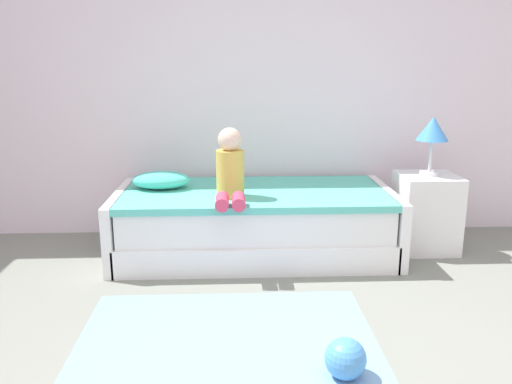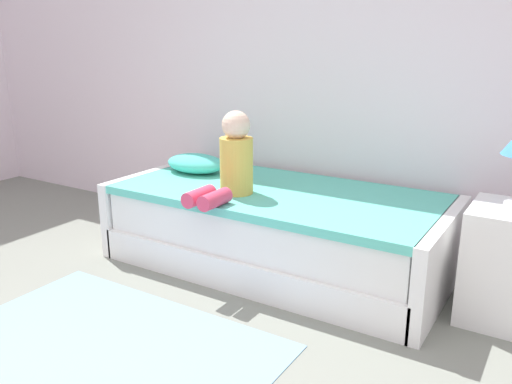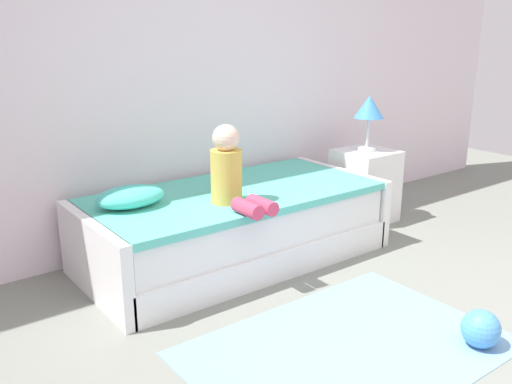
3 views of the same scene
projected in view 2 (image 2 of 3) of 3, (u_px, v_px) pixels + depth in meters
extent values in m
cube|color=white|center=(334.00, 32.00, 3.45)|extent=(7.20, 0.10, 2.90)
cube|color=white|center=(276.00, 250.00, 3.38)|extent=(2.00, 1.00, 0.20)
cube|color=white|center=(277.00, 217.00, 3.31)|extent=(1.94, 0.94, 0.25)
cube|color=#59C6B2|center=(277.00, 194.00, 3.27)|extent=(1.98, 0.98, 0.05)
cube|color=white|center=(156.00, 203.00, 3.85)|extent=(0.07, 1.00, 0.50)
cube|color=white|center=(442.00, 262.00, 2.82)|extent=(0.07, 1.00, 0.50)
cube|color=white|center=(511.00, 266.00, 2.66)|extent=(0.44, 0.44, 0.60)
cylinder|color=gold|center=(236.00, 166.00, 3.16)|extent=(0.20, 0.20, 0.34)
sphere|color=beige|center=(236.00, 125.00, 3.09)|extent=(0.17, 0.17, 0.17)
cylinder|color=#D83F60|center=(199.00, 196.00, 2.98)|extent=(0.09, 0.22, 0.09)
cylinder|color=#D83F60|center=(215.00, 199.00, 2.92)|extent=(0.09, 0.22, 0.09)
ellipsoid|color=#4CCCBC|center=(196.00, 163.00, 3.69)|extent=(0.44, 0.30, 0.13)
cube|color=#7AA8CC|center=(100.00, 351.00, 2.44)|extent=(1.60, 1.10, 0.01)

